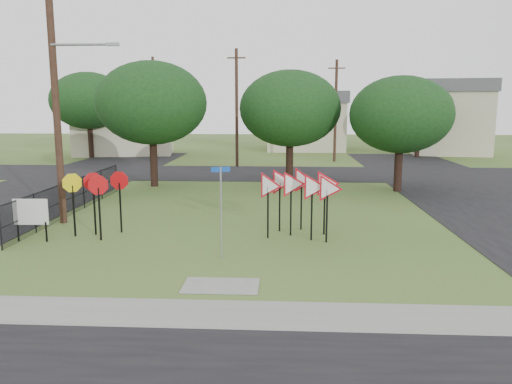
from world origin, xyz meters
TOP-DOWN VIEW (x-y plane):
  - ground at (0.00, 0.00)m, footprint 140.00×140.00m
  - sidewalk at (0.00, -4.20)m, footprint 30.00×1.60m
  - planting_strip at (0.00, -5.40)m, footprint 30.00×0.80m
  - street_left at (-12.00, 10.00)m, footprint 8.00×50.00m
  - street_right at (12.00, 10.00)m, footprint 8.00×50.00m
  - street_far at (0.00, 20.00)m, footprint 60.00×8.00m
  - curb_pad at (0.00, -2.40)m, footprint 2.00×1.20m
  - street_name_sign at (-0.29, 0.13)m, footprint 0.57×0.20m
  - stop_sign_cluster at (-5.12, 2.53)m, footprint 2.17×1.31m
  - yield_sign_cluster at (2.25, 2.94)m, footprint 3.09×2.30m
  - info_board at (-7.14, 1.63)m, footprint 1.22×0.10m
  - utility_pole_main at (-7.24, 4.50)m, footprint 3.55×0.33m
  - far_pole_a at (-2.00, 24.00)m, footprint 1.40×0.24m
  - far_pole_b at (6.00, 28.00)m, footprint 1.40×0.24m
  - far_pole_c at (-10.00, 30.00)m, footprint 1.40×0.24m
  - fence_run at (-7.60, 6.25)m, footprint 0.05×11.55m
  - house_left at (-14.00, 34.00)m, footprint 10.58×8.88m
  - house_mid at (4.00, 40.00)m, footprint 8.40×8.40m
  - house_right at (18.00, 36.00)m, footprint 8.30×8.30m
  - tree_near_left at (-6.00, 14.00)m, footprint 6.40×6.40m
  - tree_near_mid at (2.00, 15.00)m, footprint 6.00×6.00m
  - tree_near_right at (8.00, 13.00)m, footprint 5.60×5.60m
  - tree_far_left at (-16.00, 30.00)m, footprint 6.80×6.80m
  - tree_far_right at (14.00, 32.00)m, footprint 6.00×6.00m

SIDE VIEW (x-z plane):
  - ground at x=0.00m, z-range 0.00..0.00m
  - planting_strip at x=0.00m, z-range 0.00..0.02m
  - sidewalk at x=0.00m, z-range 0.00..0.02m
  - street_left at x=-12.00m, z-range 0.00..0.02m
  - street_right at x=12.00m, z-range 0.00..0.02m
  - street_far at x=0.00m, z-range 0.00..0.02m
  - curb_pad at x=0.00m, z-range 0.00..0.02m
  - fence_run at x=-7.60m, z-range 0.03..1.53m
  - info_board at x=-7.14m, z-range 0.25..1.77m
  - street_name_sign at x=-0.29m, z-range 0.22..3.08m
  - stop_sign_cluster at x=-5.12m, z-range 0.57..2.90m
  - yield_sign_cluster at x=2.25m, z-range 0.57..3.01m
  - house_mid at x=4.00m, z-range 0.05..6.25m
  - house_left at x=-14.00m, z-range 0.05..7.25m
  - house_right at x=18.00m, z-range 0.05..7.25m
  - tree_near_right at x=8.00m, z-range 1.06..7.39m
  - far_pole_b at x=6.00m, z-range 0.10..8.60m
  - tree_near_mid at x=2.00m, z-range 1.14..7.94m
  - tree_far_right at x=14.00m, z-range 1.14..7.94m
  - far_pole_a at x=-2.00m, z-range 0.10..9.10m
  - far_pole_c at x=-10.00m, z-range 0.10..9.10m
  - tree_near_left at x=-6.00m, z-range 1.22..8.49m
  - tree_far_left at x=-16.00m, z-range 1.31..9.04m
  - utility_pole_main at x=-7.24m, z-range 0.21..10.21m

